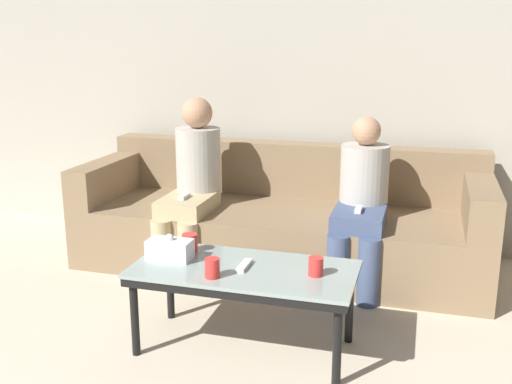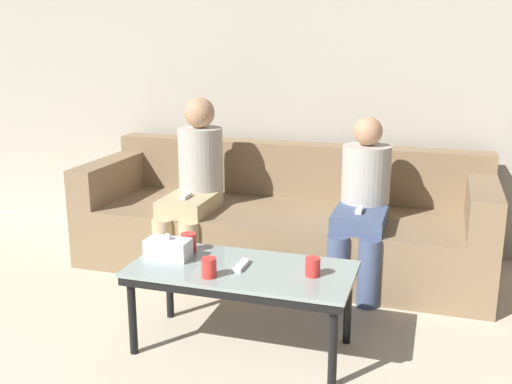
% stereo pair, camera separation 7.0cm
% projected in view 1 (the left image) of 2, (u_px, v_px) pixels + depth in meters
% --- Properties ---
extents(wall_back, '(12.00, 0.06, 2.60)m').
position_uv_depth(wall_back, '(301.00, 66.00, 4.30)').
color(wall_back, '#B7B2A3').
rests_on(wall_back, ground_plane).
extents(couch, '(2.66, 0.94, 0.78)m').
position_uv_depth(couch, '(282.00, 222.00, 4.05)').
color(couch, '#897051').
rests_on(couch, ground_plane).
extents(coffee_table, '(1.08, 0.51, 0.43)m').
position_uv_depth(coffee_table, '(244.00, 276.00, 2.89)').
color(coffee_table, '#8C9E99').
rests_on(coffee_table, ground_plane).
extents(cup_near_left, '(0.07, 0.07, 0.09)m').
position_uv_depth(cup_near_left, '(316.00, 266.00, 2.77)').
color(cup_near_left, red).
rests_on(cup_near_left, coffee_table).
extents(cup_near_right, '(0.07, 0.07, 0.09)m').
position_uv_depth(cup_near_right, '(211.00, 268.00, 2.75)').
color(cup_near_right, red).
rests_on(cup_near_right, coffee_table).
extents(cup_far_center, '(0.08, 0.08, 0.09)m').
position_uv_depth(cup_far_center, '(190.00, 243.00, 3.08)').
color(cup_far_center, red).
rests_on(cup_far_center, coffee_table).
extents(tissue_box, '(0.22, 0.12, 0.13)m').
position_uv_depth(tissue_box, '(170.00, 249.00, 2.97)').
color(tissue_box, white).
rests_on(tissue_box, coffee_table).
extents(game_remote, '(0.04, 0.15, 0.02)m').
position_uv_depth(game_remote, '(244.00, 265.00, 2.88)').
color(game_remote, white).
rests_on(game_remote, coffee_table).
extents(seated_person_left_end, '(0.31, 0.64, 1.12)m').
position_uv_depth(seated_person_left_end, '(193.00, 181.00, 3.93)').
color(seated_person_left_end, tan).
rests_on(seated_person_left_end, ground_plane).
extents(seated_person_mid_left, '(0.31, 0.63, 1.04)m').
position_uv_depth(seated_person_mid_left, '(361.00, 200.00, 3.63)').
color(seated_person_mid_left, '#47567A').
rests_on(seated_person_mid_left, ground_plane).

